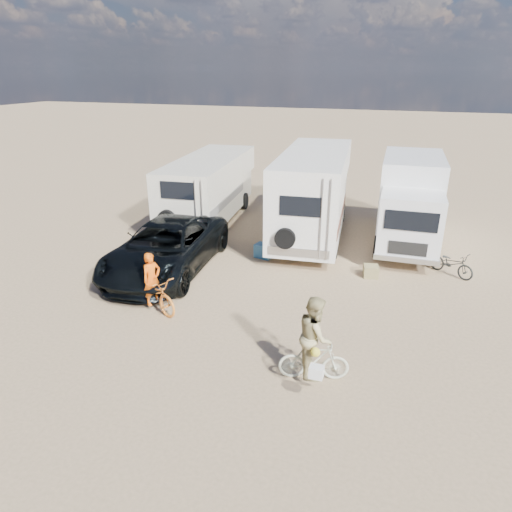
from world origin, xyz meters
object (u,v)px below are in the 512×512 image
(dark_suv, at_px, (166,247))
(cooler, at_px, (264,251))
(bike_parked, at_px, (451,263))
(rider_man, at_px, (152,285))
(crate, at_px, (371,271))
(rv_left, at_px, (209,190))
(rider_woman, at_px, (315,343))
(bike_man, at_px, (153,292))
(rv_main, at_px, (313,195))
(bike_woman, at_px, (314,361))
(box_truck, at_px, (410,203))

(dark_suv, bearing_deg, cooler, 33.12)
(bike_parked, bearing_deg, rider_man, 156.99)
(bike_parked, xyz_separation_m, crate, (-2.47, -0.99, -0.22))
(rv_left, height_order, rider_woman, rv_left)
(bike_parked, relative_size, crate, 3.31)
(cooler, bearing_deg, bike_man, -98.90)
(rv_main, relative_size, crate, 15.80)
(crate, bearing_deg, rider_man, -142.73)
(dark_suv, relative_size, cooler, 9.62)
(cooler, bearing_deg, bike_woman, -51.58)
(bike_woman, xyz_separation_m, crate, (0.63, 5.86, -0.28))
(rider_woman, relative_size, cooler, 2.96)
(crate, bearing_deg, rider_woman, -96.17)
(dark_suv, height_order, rider_man, dark_suv)
(bike_woman, bearing_deg, rider_woman, -0.00)
(bike_parked, bearing_deg, box_truck, 65.51)
(bike_parked, distance_m, crate, 2.67)
(bike_parked, xyz_separation_m, cooler, (-6.29, -0.55, -0.16))
(bike_woman, bearing_deg, rv_left, 20.52)
(bike_man, height_order, bike_woman, bike_man)
(box_truck, bearing_deg, bike_parked, -60.53)
(bike_woman, xyz_separation_m, bike_parked, (3.10, 6.85, -0.06))
(rider_woman, bearing_deg, bike_woman, -0.00)
(bike_man, distance_m, rider_woman, 5.21)
(dark_suv, xyz_separation_m, crate, (6.56, 1.69, -0.64))
(box_truck, distance_m, rider_woman, 9.50)
(rv_left, xyz_separation_m, rider_man, (1.88, -7.99, -0.63))
(rv_main, height_order, rider_woman, rv_main)
(rv_left, distance_m, bike_man, 8.26)
(rv_main, xyz_separation_m, dark_suv, (-3.83, -4.97, -0.86))
(rv_main, distance_m, rider_woman, 9.41)
(box_truck, height_order, bike_woman, box_truck)
(dark_suv, xyz_separation_m, cooler, (2.73, 2.13, -0.58))
(bike_parked, bearing_deg, crate, 145.79)
(bike_woman, xyz_separation_m, rider_man, (-4.93, 1.62, 0.30))
(bike_man, xyz_separation_m, bike_parked, (8.04, 5.23, -0.11))
(dark_suv, bearing_deg, bike_parked, 11.74)
(rv_left, bearing_deg, crate, -32.90)
(box_truck, bearing_deg, bike_woman, -101.61)
(rider_man, bearing_deg, bike_parked, -32.28)
(bike_parked, bearing_deg, rider_woman, -170.41)
(bike_woman, relative_size, rider_woman, 0.84)
(rv_left, relative_size, bike_man, 3.58)
(rv_main, xyz_separation_m, bike_woman, (2.09, -9.14, -1.22))
(crate, bearing_deg, cooler, 173.48)
(rv_main, height_order, box_truck, rv_main)
(box_truck, height_order, cooler, box_truck)
(bike_woman, distance_m, rider_man, 5.20)
(rv_main, distance_m, crate, 4.52)
(bike_parked, height_order, crate, bike_parked)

